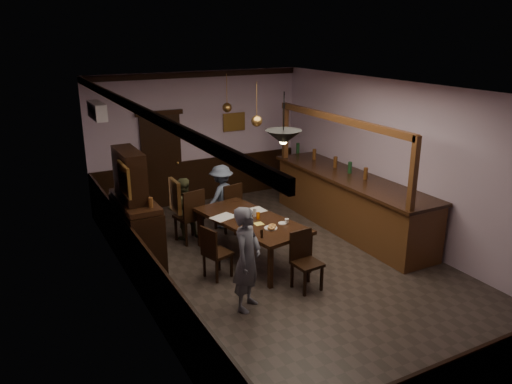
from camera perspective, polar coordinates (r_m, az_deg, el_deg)
room at (r=8.07m, az=3.86°, el=0.97°), size 5.01×8.01×3.01m
dining_table at (r=8.66m, az=-0.55°, el=-3.48°), size 1.39×2.35×0.75m
chair_far_left at (r=9.44m, az=-7.44°, el=-2.47°), size 0.54×0.54×1.05m
chair_far_right at (r=9.91m, az=-3.01°, el=-1.50°), size 0.51×0.51×1.00m
chair_near at (r=7.82m, az=5.54°, el=-7.44°), size 0.43×0.43×0.93m
chair_side at (r=8.09m, az=-4.82°, el=-6.69°), size 0.48×0.48×0.89m
person_standing at (r=7.13m, az=-1.01°, el=-7.64°), size 0.67×0.65×1.55m
person_seated_left at (r=9.66m, az=-8.34°, el=-1.86°), size 0.62×0.50×1.21m
person_seated_right at (r=10.10m, az=-3.96°, el=-0.52°), size 0.97×0.80×1.31m
newspaper_left at (r=8.72m, az=-3.75°, el=-2.89°), size 0.49×0.42×0.01m
newspaper_right at (r=9.00m, az=-0.27°, el=-2.15°), size 0.44×0.33×0.01m
napkin at (r=8.42m, az=0.32°, el=-3.65°), size 0.18×0.18×0.00m
saucer at (r=8.44m, az=3.05°, el=-3.57°), size 0.15×0.15×0.01m
coffee_cup at (r=8.43m, az=3.53°, el=-3.32°), size 0.09×0.09×0.07m
pastry_plate at (r=8.23m, az=1.70°, el=-4.13°), size 0.22×0.22×0.01m
pastry_ring_a at (r=8.16m, az=1.75°, el=-4.12°), size 0.13×0.13×0.04m
pastry_ring_b at (r=8.25m, az=1.89°, el=-3.87°), size 0.13×0.13×0.04m
soda_can at (r=8.61m, az=0.23°, el=-2.72°), size 0.07×0.07×0.12m
beer_glass at (r=8.49m, az=-2.00°, el=-2.75°), size 0.06×0.06×0.20m
water_glass at (r=8.72m, az=-0.14°, el=-2.35°), size 0.06×0.06×0.15m
pepper_mill at (r=7.85m, az=0.66°, el=-4.77°), size 0.04×0.04×0.14m
sideboard at (r=8.66m, az=-13.60°, el=-3.13°), size 0.55×1.53×2.03m
bar_counter at (r=10.16m, az=10.67°, el=-1.04°), size 0.97×4.17×2.34m
door_back at (r=11.33m, az=-10.71°, el=3.38°), size 0.90×0.06×2.10m
ac_unit at (r=9.70m, az=-17.71°, el=8.85°), size 0.20×0.85×0.30m
picture_left_small at (r=5.49m, az=-9.24°, el=-0.46°), size 0.04×0.28×0.36m
picture_left_large at (r=7.83m, az=-14.83°, el=1.39°), size 0.04×0.62×0.48m
picture_back at (r=11.81m, az=-2.52°, el=8.01°), size 0.55×0.04×0.42m
pendant_iron at (r=7.60m, az=3.15°, el=6.25°), size 0.56×0.56×0.80m
pendant_brass_mid at (r=9.05m, az=0.08°, el=8.10°), size 0.20×0.20×0.81m
pendant_brass_far at (r=10.65m, az=-3.33°, el=9.59°), size 0.20×0.20×0.81m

